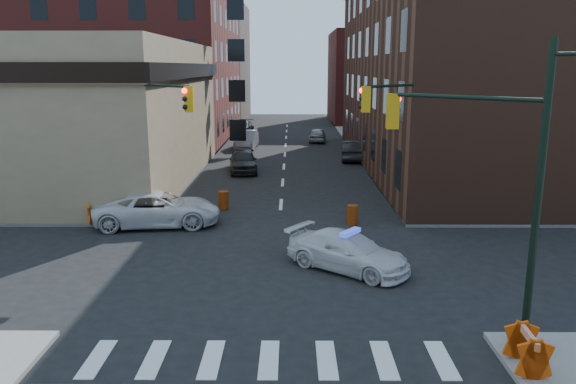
{
  "coord_description": "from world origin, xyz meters",
  "views": [
    {
      "loc": [
        0.58,
        -20.09,
        7.47
      ],
      "look_at": [
        0.43,
        3.37,
        2.2
      ],
      "focal_mm": 35.0,
      "sensor_mm": 36.0,
      "label": 1
    }
  ],
  "objects_px": {
    "parked_car_enear": "(352,150)",
    "barrel_bank": "(223,200)",
    "parked_car_wnear": "(243,161)",
    "pedestrian_b": "(56,203)",
    "parked_car_wfar": "(247,140)",
    "barrel_road": "(352,215)",
    "police_car": "(348,252)",
    "pickup": "(158,209)",
    "barricade_se_a": "(527,350)",
    "pedestrian_a": "(98,203)",
    "barricade_nw_a": "(155,203)"
  },
  "relations": [
    {
      "from": "barrel_bank",
      "to": "pedestrian_a",
      "type": "bearing_deg",
      "value": -152.49
    },
    {
      "from": "parked_car_enear",
      "to": "barrel_bank",
      "type": "height_order",
      "value": "parked_car_enear"
    },
    {
      "from": "pedestrian_a",
      "to": "parked_car_wnear",
      "type": "bearing_deg",
      "value": 105.01
    },
    {
      "from": "parked_car_wfar",
      "to": "barricade_se_a",
      "type": "xyz_separation_m",
      "value": [
        10.0,
        -39.06,
        -0.19
      ]
    },
    {
      "from": "parked_car_enear",
      "to": "barrel_bank",
      "type": "distance_m",
      "value": 18.29
    },
    {
      "from": "barricade_se_a",
      "to": "barricade_nw_a",
      "type": "bearing_deg",
      "value": 43.43
    },
    {
      "from": "barricade_se_a",
      "to": "police_car",
      "type": "bearing_deg",
      "value": 30.42
    },
    {
      "from": "pedestrian_b",
      "to": "barricade_nw_a",
      "type": "bearing_deg",
      "value": 15.16
    },
    {
      "from": "parked_car_wfar",
      "to": "barrel_road",
      "type": "relative_size",
      "value": 5.23
    },
    {
      "from": "parked_car_wnear",
      "to": "parked_car_enear",
      "type": "height_order",
      "value": "parked_car_wnear"
    },
    {
      "from": "pickup",
      "to": "barrel_road",
      "type": "bearing_deg",
      "value": -95.62
    },
    {
      "from": "parked_car_wfar",
      "to": "parked_car_enear",
      "type": "relative_size",
      "value": 1.04
    },
    {
      "from": "pickup",
      "to": "barricade_se_a",
      "type": "distance_m",
      "value": 18.01
    },
    {
      "from": "parked_car_wfar",
      "to": "barrel_bank",
      "type": "relative_size",
      "value": 5.13
    },
    {
      "from": "parked_car_wnear",
      "to": "pedestrian_b",
      "type": "bearing_deg",
      "value": -125.83
    },
    {
      "from": "barrel_road",
      "to": "parked_car_wnear",
      "type": "bearing_deg",
      "value": 114.97
    },
    {
      "from": "police_car",
      "to": "pedestrian_b",
      "type": "bearing_deg",
      "value": 102.26
    },
    {
      "from": "barricade_nw_a",
      "to": "pedestrian_b",
      "type": "bearing_deg",
      "value": -160.76
    },
    {
      "from": "police_car",
      "to": "barrel_bank",
      "type": "xyz_separation_m",
      "value": [
        -5.74,
        9.07,
        -0.21
      ]
    },
    {
      "from": "parked_car_wnear",
      "to": "parked_car_wfar",
      "type": "xyz_separation_m",
      "value": [
        -0.69,
        11.82,
        0.02
      ]
    },
    {
      "from": "parked_car_wnear",
      "to": "pedestrian_b",
      "type": "distance_m",
      "value": 15.82
    },
    {
      "from": "police_car",
      "to": "parked_car_wnear",
      "type": "xyz_separation_m",
      "value": [
        -5.6,
        19.92,
        0.11
      ]
    },
    {
      "from": "barrel_road",
      "to": "barricade_nw_a",
      "type": "bearing_deg",
      "value": 168.71
    },
    {
      "from": "parked_car_wnear",
      "to": "barrel_road",
      "type": "distance_m",
      "value": 15.22
    },
    {
      "from": "police_car",
      "to": "pickup",
      "type": "relative_size",
      "value": 0.82
    },
    {
      "from": "parked_car_wfar",
      "to": "police_car",
      "type": "bearing_deg",
      "value": -76.05
    },
    {
      "from": "barrel_road",
      "to": "barricade_se_a",
      "type": "height_order",
      "value": "barricade_se_a"
    },
    {
      "from": "pedestrian_a",
      "to": "barrel_road",
      "type": "relative_size",
      "value": 1.88
    },
    {
      "from": "pedestrian_b",
      "to": "barrel_road",
      "type": "xyz_separation_m",
      "value": [
        14.26,
        -0.05,
        -0.58
      ]
    },
    {
      "from": "barrel_bank",
      "to": "barricade_se_a",
      "type": "height_order",
      "value": "barricade_se_a"
    },
    {
      "from": "parked_car_wfar",
      "to": "pedestrian_b",
      "type": "distance_m",
      "value": 26.54
    },
    {
      "from": "parked_car_wnear",
      "to": "barrel_road",
      "type": "xyz_separation_m",
      "value": [
        6.42,
        -13.79,
        -0.33
      ]
    },
    {
      "from": "parked_car_wnear",
      "to": "barrel_bank",
      "type": "distance_m",
      "value": 10.86
    },
    {
      "from": "pedestrian_a",
      "to": "pedestrian_b",
      "type": "height_order",
      "value": "pedestrian_b"
    },
    {
      "from": "pickup",
      "to": "pedestrian_b",
      "type": "height_order",
      "value": "pedestrian_b"
    },
    {
      "from": "parked_car_enear",
      "to": "pedestrian_b",
      "type": "relative_size",
      "value": 2.66
    },
    {
      "from": "pedestrian_b",
      "to": "barrel_road",
      "type": "relative_size",
      "value": 1.9
    },
    {
      "from": "barrel_bank",
      "to": "barricade_nw_a",
      "type": "height_order",
      "value": "barrel_bank"
    },
    {
      "from": "police_car",
      "to": "barrel_bank",
      "type": "height_order",
      "value": "police_car"
    },
    {
      "from": "pedestrian_a",
      "to": "barrel_road",
      "type": "xyz_separation_m",
      "value": [
        12.22,
        0.0,
        -0.57
      ]
    },
    {
      "from": "pickup",
      "to": "parked_car_wfar",
      "type": "distance_m",
      "value": 25.91
    },
    {
      "from": "pedestrian_a",
      "to": "barricade_nw_a",
      "type": "relative_size",
      "value": 1.67
    },
    {
      "from": "parked_car_wfar",
      "to": "barricade_nw_a",
      "type": "distance_m",
      "value": 23.79
    },
    {
      "from": "pedestrian_a",
      "to": "pedestrian_b",
      "type": "xyz_separation_m",
      "value": [
        -2.05,
        0.05,
        0.01
      ]
    },
    {
      "from": "pedestrian_a",
      "to": "barrel_road",
      "type": "height_order",
      "value": "pedestrian_a"
    },
    {
      "from": "pickup",
      "to": "parked_car_wfar",
      "type": "height_order",
      "value": "parked_car_wfar"
    },
    {
      "from": "pickup",
      "to": "parked_car_wnear",
      "type": "bearing_deg",
      "value": -18.53
    },
    {
      "from": "pedestrian_a",
      "to": "barricade_se_a",
      "type": "relative_size",
      "value": 1.39
    },
    {
      "from": "parked_car_wfar",
      "to": "pedestrian_b",
      "type": "relative_size",
      "value": 2.76
    },
    {
      "from": "parked_car_wnear",
      "to": "barrel_bank",
      "type": "xyz_separation_m",
      "value": [
        -0.14,
        -10.85,
        -0.32
      ]
    }
  ]
}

